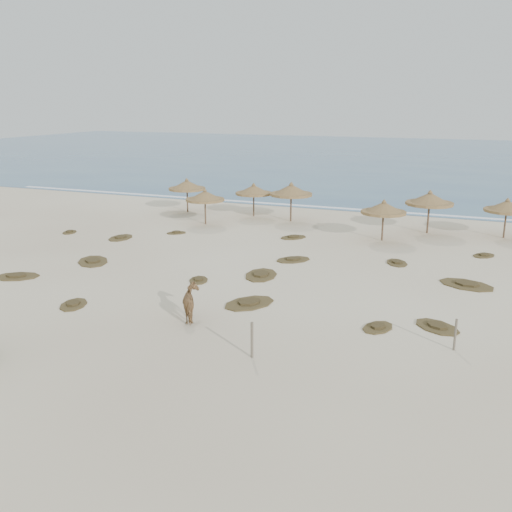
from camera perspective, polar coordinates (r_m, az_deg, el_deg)
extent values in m
plane|color=beige|center=(26.02, -4.42, -5.07)|extent=(160.00, 160.00, 0.00)
cube|color=#2C5484|center=(97.86, 15.55, 9.47)|extent=(200.00, 100.00, 0.01)
cube|color=white|center=(49.88, 8.87, 4.69)|extent=(70.00, 0.60, 0.01)
cylinder|color=brown|center=(48.06, -6.88, 5.65)|extent=(0.12, 0.12, 2.14)
cylinder|color=olive|center=(47.92, -6.91, 6.69)|extent=(3.63, 3.63, 0.18)
cone|color=olive|center=(47.87, -6.93, 7.09)|extent=(3.50, 3.50, 0.76)
cone|color=olive|center=(47.81, -6.94, 7.63)|extent=(0.37, 0.37, 0.22)
cylinder|color=brown|center=(45.86, -0.23, 5.24)|extent=(0.12, 0.12, 2.04)
cylinder|color=olive|center=(45.72, -0.23, 6.28)|extent=(3.33, 3.33, 0.17)
cone|color=olive|center=(45.67, -0.23, 6.67)|extent=(3.22, 3.22, 0.73)
cone|color=olive|center=(45.61, -0.23, 7.22)|extent=(0.35, 0.35, 0.21)
cylinder|color=brown|center=(43.12, -5.09, 4.52)|extent=(0.12, 0.12, 2.03)
cylinder|color=olive|center=(42.97, -5.12, 5.63)|extent=(3.38, 3.38, 0.17)
cone|color=olive|center=(42.92, -5.13, 6.05)|extent=(3.26, 3.26, 0.73)
cone|color=olive|center=(42.85, -5.14, 6.62)|extent=(0.35, 0.35, 0.21)
cylinder|color=brown|center=(44.07, 3.51, 4.96)|extent=(0.13, 0.13, 2.29)
cylinder|color=olive|center=(43.91, 3.53, 6.18)|extent=(3.95, 3.95, 0.20)
cone|color=olive|center=(43.85, 3.54, 6.64)|extent=(3.82, 3.82, 0.82)
cone|color=olive|center=(43.78, 3.55, 7.27)|extent=(0.39, 0.39, 0.24)
cylinder|color=brown|center=(38.76, 12.55, 3.03)|extent=(0.12, 0.12, 2.09)
cylinder|color=olive|center=(38.59, 12.63, 4.28)|extent=(3.03, 3.03, 0.18)
cone|color=olive|center=(38.53, 12.66, 4.76)|extent=(2.93, 2.93, 0.74)
cone|color=olive|center=(38.46, 12.70, 5.42)|extent=(0.36, 0.36, 0.22)
cylinder|color=brown|center=(41.77, 16.85, 3.76)|extent=(0.13, 0.13, 2.30)
cylinder|color=olive|center=(41.60, 16.95, 5.04)|extent=(3.42, 3.42, 0.20)
cone|color=olive|center=(41.54, 16.99, 5.53)|extent=(3.31, 3.31, 0.82)
cone|color=olive|center=(41.46, 17.04, 6.20)|extent=(0.39, 0.39, 0.24)
cylinder|color=brown|center=(42.07, 23.65, 3.05)|extent=(0.12, 0.12, 2.07)
cylinder|color=olive|center=(41.92, 23.77, 4.19)|extent=(3.73, 3.73, 0.18)
cone|color=olive|center=(41.86, 23.82, 4.63)|extent=(3.61, 3.61, 0.74)
cone|color=olive|center=(41.79, 23.89, 5.23)|extent=(0.36, 0.36, 0.22)
imported|color=#9C6E47|center=(24.38, -6.41, -4.71)|extent=(1.61, 1.90, 1.47)
cylinder|color=#65594B|center=(20.79, -0.40, -8.40)|extent=(0.12, 0.12, 1.37)
cylinder|color=#65594B|center=(22.66, 19.30, -7.43)|extent=(0.11, 0.11, 1.24)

